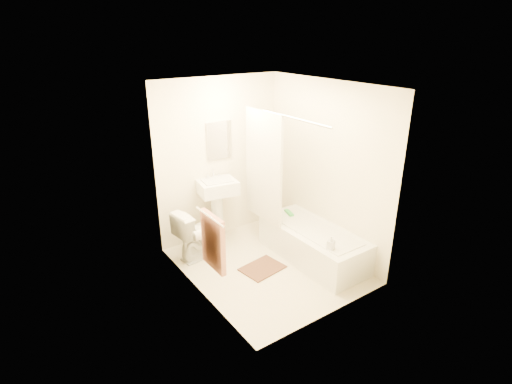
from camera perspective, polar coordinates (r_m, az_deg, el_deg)
floor at (r=5.52m, az=1.51°, el=-10.48°), size 2.40×2.40×0.00m
ceiling at (r=4.69m, az=1.80°, el=15.10°), size 2.40×2.40×0.00m
wall_back at (r=5.93m, az=-5.26°, el=4.62°), size 2.00×0.02×2.40m
wall_left at (r=4.50m, az=-8.68°, el=-1.34°), size 0.02×2.40×2.40m
wall_right at (r=5.60m, az=9.94°, el=3.30°), size 0.02×2.40×2.40m
mirror at (r=5.83m, az=-5.26°, el=7.39°), size 0.40×0.03×0.55m
curtain_rod at (r=5.01m, az=3.87°, el=10.87°), size 0.03×1.70×0.03m
shower_curtain at (r=5.52m, az=1.08°, el=3.59°), size 0.04×0.80×1.55m
towel_bar at (r=4.35m, az=-6.66°, el=-3.51°), size 0.02×0.60×0.02m
towel at (r=4.51m, az=-6.14°, el=-7.09°), size 0.06×0.45×0.66m
toilet_paper at (r=4.84m, az=-8.25°, el=-6.13°), size 0.11×0.12×0.12m
toilet at (r=5.63m, az=-7.95°, el=-5.79°), size 0.78×0.51×0.72m
sink at (r=5.94m, az=-5.50°, el=-2.31°), size 0.60×0.51×1.05m
bathtub at (r=5.63m, az=8.13°, el=-7.32°), size 0.70×1.60×0.45m
bath_mat at (r=5.45m, az=0.91°, el=-10.82°), size 0.60×0.48×0.02m
soap_bottle at (r=5.04m, az=10.67°, el=-7.19°), size 0.10×0.10×0.18m
scrub_brush at (r=5.91m, az=4.74°, el=-3.01°), size 0.12×0.22×0.04m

